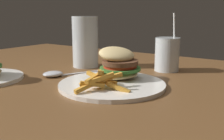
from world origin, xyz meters
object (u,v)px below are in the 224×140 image
Objects in this scene: juice_glass at (167,55)px; spoon at (55,74)px; beer_glass at (85,43)px; meal_plate_near at (115,74)px.

spoon is at bearing 137.17° from juice_glass.
beer_glass is at bearing -146.25° from spoon.
beer_glass is 0.94× the size of juice_glass.
meal_plate_near is 1.48× the size of juice_glass.
meal_plate_near is at bearing 168.13° from juice_glass.
meal_plate_near is at bearing -122.32° from beer_glass.
spoon is at bearing -172.82° from beer_glass.
meal_plate_near is 1.50× the size of spoon.
juice_glass reaches higher than beer_glass.
spoon is (-0.16, -0.02, -0.08)m from beer_glass.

